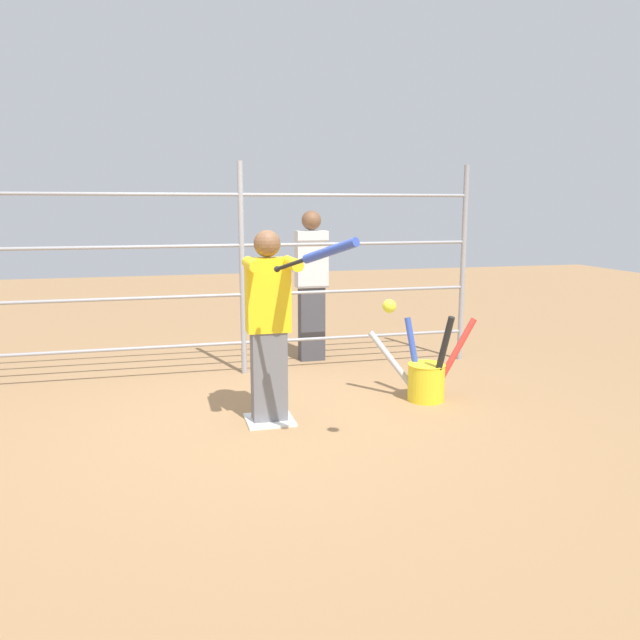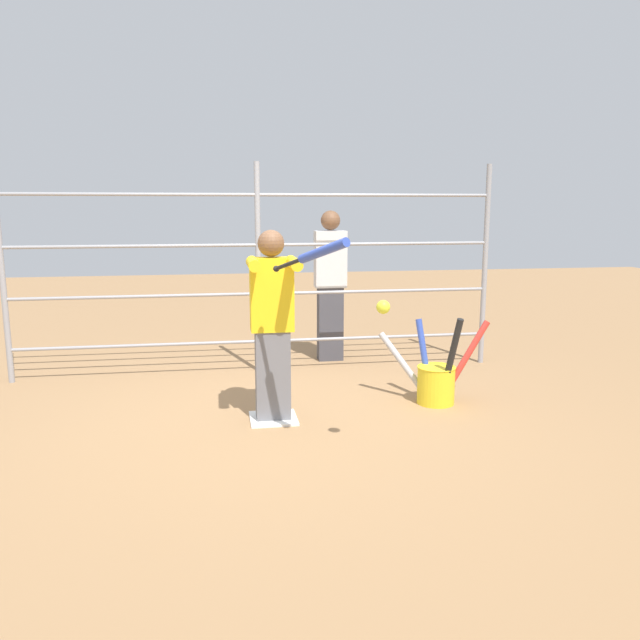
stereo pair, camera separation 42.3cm
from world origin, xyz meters
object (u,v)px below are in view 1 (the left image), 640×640
batter (269,321)px  softball_in_flight (389,306)px  bat_bucket (426,377)px  bystander_behind_fence (311,283)px  baseball_bat_swinging (323,253)px

batter → softball_in_flight: size_ratio=16.86×
bat_bucket → bystander_behind_fence: 2.05m
batter → bystander_behind_fence: 2.22m
baseball_bat_swinging → bat_bucket: size_ratio=0.75×
softball_in_flight → bystander_behind_fence: bearing=-93.5°
softball_in_flight → batter: bearing=-55.9°
batter → bat_bucket: (-1.54, -0.23, -0.65)m
baseball_bat_swinging → bystander_behind_fence: 3.02m
baseball_bat_swinging → softball_in_flight: bearing=161.8°
softball_in_flight → bat_bucket: (-0.86, -1.23, -0.90)m
softball_in_flight → baseball_bat_swinging: bearing=-18.2°
softball_in_flight → bat_bucket: bearing=-124.8°
batter → baseball_bat_swinging: 1.08m
softball_in_flight → bystander_behind_fence: (-0.19, -3.04, -0.21)m
baseball_bat_swinging → softball_in_flight: size_ratio=7.98×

